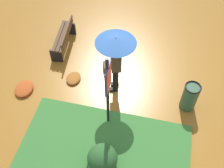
{
  "coord_description": "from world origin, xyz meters",
  "views": [
    {
      "loc": [
        4.77,
        0.9,
        6.13
      ],
      "look_at": [
        0.64,
        -0.05,
        0.85
      ],
      "focal_mm": 44.39,
      "sensor_mm": 36.0,
      "label": 1
    }
  ],
  "objects_px": {
    "person_with_umbrella": "(116,50)",
    "park_bench": "(64,37)",
    "handbag": "(106,67)",
    "info_sign_post": "(108,86)",
    "trash_bin": "(190,97)"
  },
  "relations": [
    {
      "from": "person_with_umbrella",
      "to": "handbag",
      "type": "relative_size",
      "value": 5.53
    },
    {
      "from": "person_with_umbrella",
      "to": "park_bench",
      "type": "relative_size",
      "value": 1.46
    },
    {
      "from": "trash_bin",
      "to": "person_with_umbrella",
      "type": "bearing_deg",
      "value": -92.73
    },
    {
      "from": "info_sign_post",
      "to": "park_bench",
      "type": "bearing_deg",
      "value": -140.16
    },
    {
      "from": "park_bench",
      "to": "trash_bin",
      "type": "height_order",
      "value": "trash_bin"
    },
    {
      "from": "handbag",
      "to": "info_sign_post",
      "type": "bearing_deg",
      "value": 15.77
    },
    {
      "from": "park_bench",
      "to": "trash_bin",
      "type": "relative_size",
      "value": 1.68
    },
    {
      "from": "trash_bin",
      "to": "park_bench",
      "type": "bearing_deg",
      "value": -110.25
    },
    {
      "from": "trash_bin",
      "to": "info_sign_post",
      "type": "bearing_deg",
      "value": -64.3
    },
    {
      "from": "park_bench",
      "to": "trash_bin",
      "type": "xyz_separation_m",
      "value": [
        1.43,
        3.88,
        0.02
      ]
    },
    {
      "from": "person_with_umbrella",
      "to": "handbag",
      "type": "xyz_separation_m",
      "value": [
        -0.67,
        -0.43,
        -1.42
      ]
    },
    {
      "from": "person_with_umbrella",
      "to": "info_sign_post",
      "type": "xyz_separation_m",
      "value": [
        1.02,
        0.05,
        -0.11
      ]
    },
    {
      "from": "person_with_umbrella",
      "to": "handbag",
      "type": "bearing_deg",
      "value": -147.71
    },
    {
      "from": "info_sign_post",
      "to": "person_with_umbrella",
      "type": "bearing_deg",
      "value": -177.08
    },
    {
      "from": "person_with_umbrella",
      "to": "trash_bin",
      "type": "distance_m",
      "value": 2.27
    }
  ]
}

